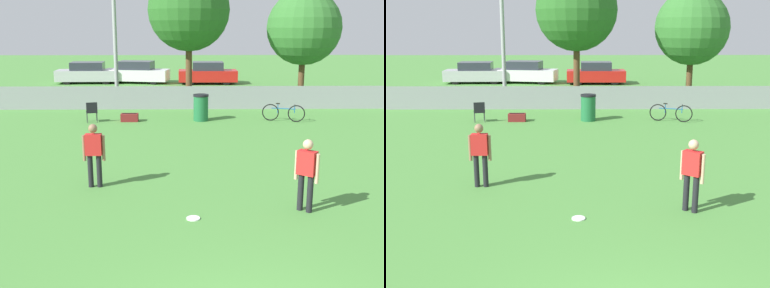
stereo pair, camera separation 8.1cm
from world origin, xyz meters
TOP-DOWN VIEW (x-y plane):
  - fence_backline at (0.00, 18.00)m, footprint 26.34×0.07m
  - light_pole at (-4.41, 19.93)m, footprint 0.90×0.36m
  - tree_near_pole at (-0.72, 19.63)m, footprint 4.03×4.03m
  - tree_far_right at (5.29, 20.96)m, footprint 3.87×3.87m
  - player_defender_red at (-3.19, 6.73)m, footprint 0.55×0.22m
  - player_thrower_red at (1.62, 5.05)m, footprint 0.45×0.42m
  - frisbee_disc at (-0.80, 4.64)m, footprint 0.29×0.29m
  - folding_chair_sideline at (-4.78, 14.92)m, footprint 0.54×0.54m
  - bicycle_sideline at (3.17, 14.98)m, footprint 1.71×0.63m
  - trash_bin at (-0.27, 15.19)m, footprint 0.64×0.64m
  - gear_bag_sideline at (-3.25, 15.09)m, footprint 0.72×0.39m
  - parked_car_silver at (-7.59, 28.69)m, footprint 4.31×1.97m
  - parked_car_white at (-4.27, 28.71)m, footprint 4.67×2.42m
  - parked_car_red at (0.65, 28.11)m, footprint 3.95×1.72m

SIDE VIEW (x-z plane):
  - frisbee_disc at x=-0.80m, z-range 0.00..0.03m
  - gear_bag_sideline at x=-3.25m, z-range -0.01..0.34m
  - bicycle_sideline at x=3.17m, z-range -0.01..0.74m
  - folding_chair_sideline at x=-4.78m, z-range 0.06..0.91m
  - fence_backline at x=0.00m, z-range -0.05..1.16m
  - trash_bin at x=-0.27m, z-range 0.00..1.11m
  - parked_car_silver at x=-7.59m, z-range -0.03..1.41m
  - parked_car_red at x=0.65m, z-range -0.04..1.45m
  - parked_car_white at x=-4.27m, z-range -0.04..1.46m
  - player_defender_red at x=-3.19m, z-range 0.12..1.72m
  - player_thrower_red at x=1.62m, z-range 0.12..1.72m
  - tree_far_right at x=5.29m, z-range 0.91..6.62m
  - tree_near_pole at x=-0.72m, z-range 1.30..7.95m
  - light_pole at x=-4.41m, z-range 0.75..8.73m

